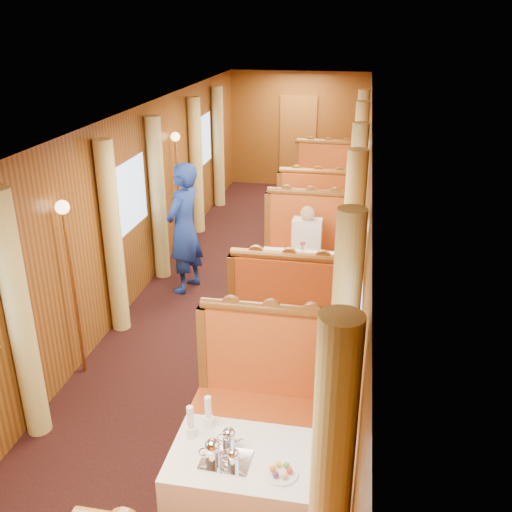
% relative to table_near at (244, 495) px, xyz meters
% --- Properties ---
extents(floor, '(3.00, 12.00, 0.01)m').
position_rel_table_near_xyz_m(floor, '(-0.75, 3.50, -0.38)').
color(floor, black).
rests_on(floor, ground).
extents(ceiling, '(3.00, 12.00, 0.01)m').
position_rel_table_near_xyz_m(ceiling, '(-0.75, 3.50, 2.12)').
color(ceiling, silver).
rests_on(ceiling, wall_left).
extents(wall_far, '(3.00, 0.01, 2.50)m').
position_rel_table_near_xyz_m(wall_far, '(-0.75, 9.50, 0.88)').
color(wall_far, brown).
rests_on(wall_far, floor).
extents(wall_left, '(0.01, 12.00, 2.50)m').
position_rel_table_near_xyz_m(wall_left, '(-2.25, 3.50, 0.88)').
color(wall_left, brown).
rests_on(wall_left, floor).
extents(wall_right, '(0.01, 12.00, 2.50)m').
position_rel_table_near_xyz_m(wall_right, '(0.75, 3.50, 0.88)').
color(wall_right, brown).
rests_on(wall_right, floor).
extents(doorway_far, '(0.80, 0.04, 2.00)m').
position_rel_table_near_xyz_m(doorway_far, '(-0.75, 9.47, 0.62)').
color(doorway_far, brown).
rests_on(doorway_far, floor).
extents(table_near, '(1.05, 0.72, 0.75)m').
position_rel_table_near_xyz_m(table_near, '(0.00, 0.00, 0.00)').
color(table_near, white).
rests_on(table_near, floor).
extents(banquette_near_aft, '(1.30, 0.55, 1.34)m').
position_rel_table_near_xyz_m(banquette_near_aft, '(0.00, 1.01, 0.05)').
color(banquette_near_aft, '#B33013').
rests_on(banquette_near_aft, floor).
extents(table_mid, '(1.05, 0.72, 0.75)m').
position_rel_table_near_xyz_m(table_mid, '(0.00, 3.50, 0.00)').
color(table_mid, white).
rests_on(table_mid, floor).
extents(banquette_mid_fwd, '(1.30, 0.55, 1.34)m').
position_rel_table_near_xyz_m(banquette_mid_fwd, '(0.00, 2.49, 0.05)').
color(banquette_mid_fwd, '#B33013').
rests_on(banquette_mid_fwd, floor).
extents(banquette_mid_aft, '(1.30, 0.55, 1.34)m').
position_rel_table_near_xyz_m(banquette_mid_aft, '(0.00, 4.51, 0.05)').
color(banquette_mid_aft, '#B33013').
rests_on(banquette_mid_aft, floor).
extents(table_far, '(1.05, 0.72, 0.75)m').
position_rel_table_near_xyz_m(table_far, '(0.00, 7.00, 0.00)').
color(table_far, white).
rests_on(table_far, floor).
extents(banquette_far_fwd, '(1.30, 0.55, 1.34)m').
position_rel_table_near_xyz_m(banquette_far_fwd, '(0.00, 5.99, 0.05)').
color(banquette_far_fwd, '#B33013').
rests_on(banquette_far_fwd, floor).
extents(banquette_far_aft, '(1.30, 0.55, 1.34)m').
position_rel_table_near_xyz_m(banquette_far_aft, '(0.00, 8.01, 0.05)').
color(banquette_far_aft, '#B33013').
rests_on(banquette_far_aft, floor).
extents(tea_tray, '(0.35, 0.27, 0.01)m').
position_rel_table_near_xyz_m(tea_tray, '(-0.11, -0.09, 0.38)').
color(tea_tray, silver).
rests_on(tea_tray, table_near).
extents(teapot_left, '(0.21, 0.17, 0.15)m').
position_rel_table_near_xyz_m(teapot_left, '(-0.19, -0.12, 0.45)').
color(teapot_left, silver).
rests_on(teapot_left, tea_tray).
extents(teapot_right, '(0.14, 0.11, 0.12)m').
position_rel_table_near_xyz_m(teapot_right, '(-0.04, -0.14, 0.43)').
color(teapot_right, silver).
rests_on(teapot_right, tea_tray).
extents(teapot_back, '(0.17, 0.13, 0.13)m').
position_rel_table_near_xyz_m(teapot_back, '(-0.11, 0.04, 0.44)').
color(teapot_back, silver).
rests_on(teapot_back, tea_tray).
extents(fruit_plate, '(0.23, 0.23, 0.05)m').
position_rel_table_near_xyz_m(fruit_plate, '(0.28, -0.14, 0.39)').
color(fruit_plate, white).
rests_on(fruit_plate, table_near).
extents(cup_inboard, '(0.08, 0.08, 0.26)m').
position_rel_table_near_xyz_m(cup_inboard, '(-0.42, 0.11, 0.48)').
color(cup_inboard, white).
rests_on(cup_inboard, table_near).
extents(cup_outboard, '(0.08, 0.08, 0.26)m').
position_rel_table_near_xyz_m(cup_outboard, '(-0.32, 0.24, 0.48)').
color(cup_outboard, white).
rests_on(cup_outboard, table_near).
extents(rose_vase_mid, '(0.06, 0.06, 0.36)m').
position_rel_table_near_xyz_m(rose_vase_mid, '(0.02, 3.49, 0.55)').
color(rose_vase_mid, silver).
rests_on(rose_vase_mid, table_mid).
extents(rose_vase_far, '(0.06, 0.06, 0.36)m').
position_rel_table_near_xyz_m(rose_vase_far, '(-0.02, 6.98, 0.55)').
color(rose_vase_far, silver).
rests_on(rose_vase_far, table_far).
extents(curtain_left_near_b, '(0.22, 0.22, 2.35)m').
position_rel_table_near_xyz_m(curtain_left_near_b, '(-2.13, 0.78, 0.80)').
color(curtain_left_near_b, '#DFCB72').
rests_on(curtain_left_near_b, floor).
extents(window_right_near, '(0.01, 1.20, 0.90)m').
position_rel_table_near_xyz_m(window_right_near, '(0.74, 0.00, 1.07)').
color(window_right_near, '#94ADD0').
rests_on(window_right_near, wall_right).
extents(curtain_right_near_a, '(0.22, 0.22, 2.35)m').
position_rel_table_near_xyz_m(curtain_right_near_a, '(0.63, -0.78, 0.80)').
color(curtain_right_near_a, '#DFCB72').
rests_on(curtain_right_near_a, floor).
extents(curtain_right_near_b, '(0.22, 0.22, 2.35)m').
position_rel_table_near_xyz_m(curtain_right_near_b, '(0.63, 0.78, 0.80)').
color(curtain_right_near_b, '#DFCB72').
rests_on(curtain_right_near_b, floor).
extents(window_left_mid, '(0.01, 1.20, 0.90)m').
position_rel_table_near_xyz_m(window_left_mid, '(-2.24, 3.50, 1.07)').
color(window_left_mid, '#94ADD0').
rests_on(window_left_mid, wall_left).
extents(curtain_left_mid_a, '(0.22, 0.22, 2.35)m').
position_rel_table_near_xyz_m(curtain_left_mid_a, '(-2.13, 2.72, 0.80)').
color(curtain_left_mid_a, '#DFCB72').
rests_on(curtain_left_mid_a, floor).
extents(curtain_left_mid_b, '(0.22, 0.22, 2.35)m').
position_rel_table_near_xyz_m(curtain_left_mid_b, '(-2.13, 4.28, 0.80)').
color(curtain_left_mid_b, '#DFCB72').
rests_on(curtain_left_mid_b, floor).
extents(window_right_mid, '(0.01, 1.20, 0.90)m').
position_rel_table_near_xyz_m(window_right_mid, '(0.74, 3.50, 1.07)').
color(window_right_mid, '#94ADD0').
rests_on(window_right_mid, wall_right).
extents(curtain_right_mid_a, '(0.22, 0.22, 2.35)m').
position_rel_table_near_xyz_m(curtain_right_mid_a, '(0.63, 2.72, 0.80)').
color(curtain_right_mid_a, '#DFCB72').
rests_on(curtain_right_mid_a, floor).
extents(curtain_right_mid_b, '(0.22, 0.22, 2.35)m').
position_rel_table_near_xyz_m(curtain_right_mid_b, '(0.63, 4.28, 0.80)').
color(curtain_right_mid_b, '#DFCB72').
rests_on(curtain_right_mid_b, floor).
extents(window_left_far, '(0.01, 1.20, 0.90)m').
position_rel_table_near_xyz_m(window_left_far, '(-2.24, 7.00, 1.07)').
color(window_left_far, '#94ADD0').
rests_on(window_left_far, wall_left).
extents(curtain_left_far_a, '(0.22, 0.22, 2.35)m').
position_rel_table_near_xyz_m(curtain_left_far_a, '(-2.13, 6.22, 0.80)').
color(curtain_left_far_a, '#DFCB72').
rests_on(curtain_left_far_a, floor).
extents(curtain_left_far_b, '(0.22, 0.22, 2.35)m').
position_rel_table_near_xyz_m(curtain_left_far_b, '(-2.13, 7.78, 0.80)').
color(curtain_left_far_b, '#DFCB72').
rests_on(curtain_left_far_b, floor).
extents(window_right_far, '(0.01, 1.20, 0.90)m').
position_rel_table_near_xyz_m(window_right_far, '(0.74, 7.00, 1.07)').
color(window_right_far, '#94ADD0').
rests_on(window_right_far, wall_right).
extents(curtain_right_far_a, '(0.22, 0.22, 2.35)m').
position_rel_table_near_xyz_m(curtain_right_far_a, '(0.63, 6.22, 0.80)').
color(curtain_right_far_a, '#DFCB72').
rests_on(curtain_right_far_a, floor).
extents(curtain_right_far_b, '(0.22, 0.22, 2.35)m').
position_rel_table_near_xyz_m(curtain_right_far_b, '(0.63, 7.78, 0.80)').
color(curtain_right_far_b, '#DFCB72').
rests_on(curtain_right_far_b, floor).
extents(sconce_left_fore, '(0.14, 0.14, 1.95)m').
position_rel_table_near_xyz_m(sconce_left_fore, '(-2.15, 1.75, 1.01)').
color(sconce_left_fore, '#BF8C3F').
rests_on(sconce_left_fore, floor).
extents(sconce_right_fore, '(0.14, 0.14, 1.95)m').
position_rel_table_near_xyz_m(sconce_right_fore, '(0.65, 1.75, 1.01)').
color(sconce_right_fore, '#BF8C3F').
rests_on(sconce_right_fore, floor).
extents(sconce_left_aft, '(0.14, 0.14, 1.95)m').
position_rel_table_near_xyz_m(sconce_left_aft, '(-2.15, 5.25, 1.01)').
color(sconce_left_aft, '#BF8C3F').
rests_on(sconce_left_aft, floor).
extents(sconce_right_aft, '(0.14, 0.14, 1.95)m').
position_rel_table_near_xyz_m(sconce_right_aft, '(0.65, 5.25, 1.01)').
color(sconce_right_aft, '#BF8C3F').
rests_on(sconce_right_aft, floor).
extents(steward, '(0.59, 0.75, 1.82)m').
position_rel_table_near_xyz_m(steward, '(-1.64, 3.91, 0.53)').
color(steward, navy).
rests_on(steward, floor).
extents(passenger, '(0.40, 0.44, 0.76)m').
position_rel_table_near_xyz_m(passenger, '(-0.00, 4.24, 0.37)').
color(passenger, beige).
rests_on(passenger, banquette_mid_aft).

